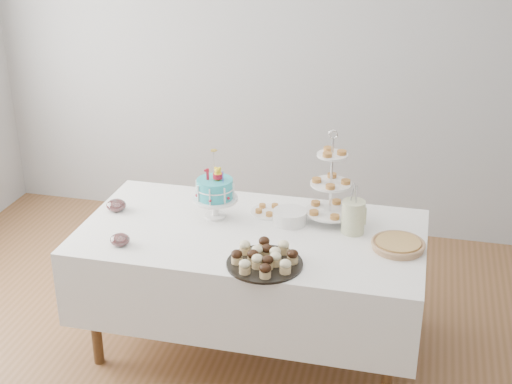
% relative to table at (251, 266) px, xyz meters
% --- Properties ---
extents(floor, '(5.00, 5.00, 0.00)m').
position_rel_table_xyz_m(floor, '(0.00, -0.30, -0.54)').
color(floor, brown).
rests_on(floor, ground).
extents(walls, '(5.04, 4.04, 2.70)m').
position_rel_table_xyz_m(walls, '(0.00, -0.30, 0.81)').
color(walls, '#A8AAAE').
rests_on(walls, floor).
extents(table, '(1.92, 1.02, 0.77)m').
position_rel_table_xyz_m(table, '(0.00, 0.00, 0.00)').
color(table, white).
rests_on(table, floor).
extents(birthday_cake, '(0.26, 0.26, 0.41)m').
position_rel_table_xyz_m(birthday_cake, '(-0.24, 0.12, 0.34)').
color(birthday_cake, white).
rests_on(birthday_cake, table).
extents(cupcake_tray, '(0.39, 0.39, 0.09)m').
position_rel_table_xyz_m(cupcake_tray, '(0.16, -0.35, 0.27)').
color(cupcake_tray, black).
rests_on(cupcake_tray, table).
extents(pie, '(0.29, 0.29, 0.05)m').
position_rel_table_xyz_m(pie, '(0.81, -0.02, 0.25)').
color(pie, tan).
rests_on(pie, table).
extents(tiered_stand, '(0.28, 0.28, 0.55)m').
position_rel_table_xyz_m(tiered_stand, '(0.41, 0.22, 0.46)').
color(tiered_stand, silver).
rests_on(tiered_stand, table).
extents(plate_stack, '(0.19, 0.19, 0.08)m').
position_rel_table_xyz_m(plate_stack, '(0.19, 0.15, 0.27)').
color(plate_stack, white).
rests_on(plate_stack, table).
extents(pastry_plate, '(0.22, 0.22, 0.03)m').
position_rel_table_xyz_m(pastry_plate, '(0.04, 0.25, 0.24)').
color(pastry_plate, white).
rests_on(pastry_plate, table).
extents(jam_bowl_a, '(0.11, 0.11, 0.06)m').
position_rel_table_xyz_m(jam_bowl_a, '(-0.64, -0.33, 0.26)').
color(jam_bowl_a, silver).
rests_on(jam_bowl_a, table).
extents(jam_bowl_b, '(0.12, 0.12, 0.07)m').
position_rel_table_xyz_m(jam_bowl_b, '(-0.84, 0.07, 0.26)').
color(jam_bowl_b, silver).
rests_on(jam_bowl_b, table).
extents(utensil_pitcher, '(0.14, 0.13, 0.29)m').
position_rel_table_xyz_m(utensil_pitcher, '(0.55, 0.12, 0.33)').
color(utensil_pitcher, white).
rests_on(utensil_pitcher, table).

